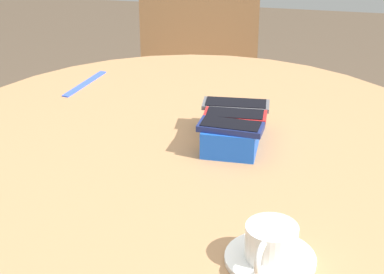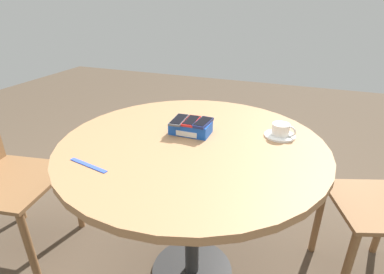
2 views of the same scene
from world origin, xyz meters
name	(u,v)px [view 1 (image 1 of 2)]	position (x,y,z in m)	size (l,w,h in m)	color
round_table	(192,192)	(0.00, 0.00, 0.66)	(1.10, 1.10, 0.76)	#2D2D2D
phone_box	(233,130)	(-0.03, 0.08, 0.79)	(0.17, 0.11, 0.05)	blue
phone_gray	(236,104)	(-0.09, 0.07, 0.82)	(0.06, 0.14, 0.01)	#515156
phone_red	(235,115)	(-0.03, 0.08, 0.82)	(0.06, 0.12, 0.01)	red
phone_navy	(231,127)	(0.02, 0.08, 0.82)	(0.06, 0.12, 0.01)	navy
saucer	(270,259)	(0.34, 0.18, 0.76)	(0.13, 0.13, 0.01)	white
coffee_cup	(271,242)	(0.34, 0.18, 0.79)	(0.10, 0.08, 0.05)	white
lanyard_strap	(85,84)	(-0.28, -0.32, 0.76)	(0.18, 0.02, 0.00)	blue
chair_near_window	(198,86)	(-1.02, -0.17, 0.48)	(0.53, 0.53, 0.91)	brown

